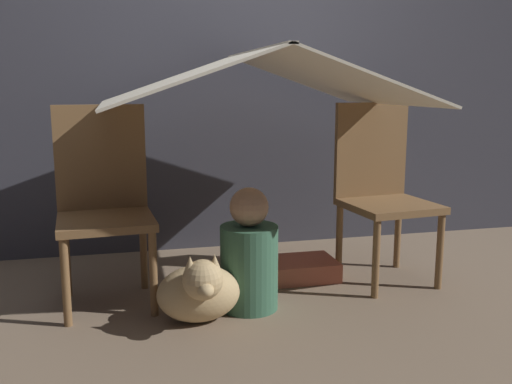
# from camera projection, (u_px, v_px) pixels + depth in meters

# --- Properties ---
(ground_plane) EXTENTS (8.80, 8.80, 0.00)m
(ground_plane) POSITION_uv_depth(u_px,v_px,m) (261.00, 300.00, 2.74)
(ground_plane) COLOR #7A6651
(wall_back) EXTENTS (7.00, 0.05, 2.50)m
(wall_back) POSITION_uv_depth(u_px,v_px,m) (222.00, 46.00, 3.45)
(wall_back) COLOR #3D3D47
(wall_back) RESTS_ON ground_plane
(chair_left) EXTENTS (0.45, 0.45, 0.93)m
(chair_left) POSITION_uv_depth(u_px,v_px,m) (104.00, 199.00, 2.67)
(chair_left) COLOR brown
(chair_left) RESTS_ON ground_plane
(chair_right) EXTENTS (0.47, 0.47, 0.93)m
(chair_right) POSITION_uv_depth(u_px,v_px,m) (381.00, 186.00, 2.99)
(chair_right) COLOR brown
(chair_right) RESTS_ON ground_plane
(sheet_canopy) EXTENTS (1.42, 1.17, 0.26)m
(sheet_canopy) POSITION_uv_depth(u_px,v_px,m) (256.00, 78.00, 2.65)
(sheet_canopy) COLOR silver
(person_front) EXTENTS (0.27, 0.27, 0.57)m
(person_front) POSITION_uv_depth(u_px,v_px,m) (249.00, 257.00, 2.60)
(person_front) COLOR #38664C
(person_front) RESTS_ON ground_plane
(dog) EXTENTS (0.36, 0.37, 0.34)m
(dog) POSITION_uv_depth(u_px,v_px,m) (199.00, 291.00, 2.45)
(dog) COLOR tan
(dog) RESTS_ON ground_plane
(floor_cushion) EXTENTS (0.35, 0.28, 0.10)m
(floor_cushion) POSITION_uv_depth(u_px,v_px,m) (302.00, 269.00, 3.05)
(floor_cushion) COLOR #CC664C
(floor_cushion) RESTS_ON ground_plane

